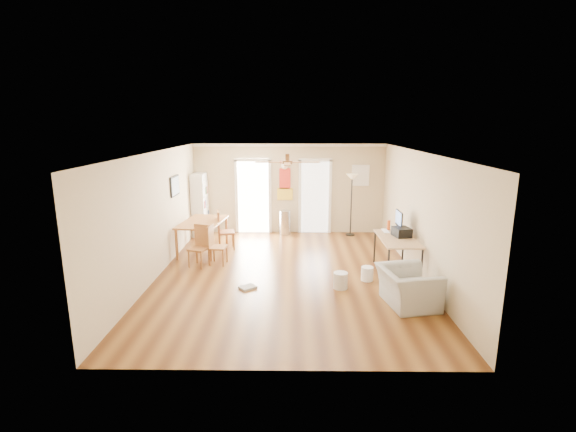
{
  "coord_description": "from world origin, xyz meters",
  "views": [
    {
      "loc": [
        0.11,
        -8.29,
        3.18
      ],
      "look_at": [
        0.0,
        0.6,
        1.15
      ],
      "focal_mm": 25.54,
      "sensor_mm": 36.0,
      "label": 1
    }
  ],
  "objects_px": {
    "dining_table": "(203,236)",
    "dining_chair_near": "(198,247)",
    "printer": "(402,232)",
    "bookshelf": "(200,204)",
    "computer_desk": "(396,256)",
    "trash_can": "(285,223)",
    "torchiere_lamp": "(351,205)",
    "armchair": "(408,287)",
    "dining_chair_right_b": "(218,245)",
    "wastebasket_b": "(367,274)",
    "wastebasket_a": "(340,280)",
    "dining_chair_right_a": "(226,230)"
  },
  "relations": [
    {
      "from": "computer_desk",
      "to": "printer",
      "type": "bearing_deg",
      "value": 47.26
    },
    {
      "from": "dining_chair_near",
      "to": "computer_desk",
      "type": "xyz_separation_m",
      "value": [
        4.34,
        -0.38,
        -0.07
      ]
    },
    {
      "from": "dining_chair_near",
      "to": "armchair",
      "type": "relative_size",
      "value": 0.91
    },
    {
      "from": "dining_chair_right_a",
      "to": "torchiere_lamp",
      "type": "relative_size",
      "value": 0.56
    },
    {
      "from": "printer",
      "to": "wastebasket_a",
      "type": "bearing_deg",
      "value": -156.63
    },
    {
      "from": "armchair",
      "to": "printer",
      "type": "bearing_deg",
      "value": -20.37
    },
    {
      "from": "dining_table",
      "to": "computer_desk",
      "type": "relative_size",
      "value": 1.06
    },
    {
      "from": "torchiere_lamp",
      "to": "wastebasket_b",
      "type": "height_order",
      "value": "torchiere_lamp"
    },
    {
      "from": "dining_chair_right_b",
      "to": "dining_chair_near",
      "type": "xyz_separation_m",
      "value": [
        -0.41,
        -0.15,
        0.01
      ]
    },
    {
      "from": "trash_can",
      "to": "printer",
      "type": "distance_m",
      "value": 3.99
    },
    {
      "from": "printer",
      "to": "armchair",
      "type": "distance_m",
      "value": 1.82
    },
    {
      "from": "dining_chair_right_a",
      "to": "dining_chair_near",
      "type": "relative_size",
      "value": 1.08
    },
    {
      "from": "dining_chair_near",
      "to": "armchair",
      "type": "height_order",
      "value": "dining_chair_near"
    },
    {
      "from": "printer",
      "to": "bookshelf",
      "type": "bearing_deg",
      "value": 137.83
    },
    {
      "from": "dining_table",
      "to": "armchair",
      "type": "height_order",
      "value": "dining_table"
    },
    {
      "from": "wastebasket_b",
      "to": "dining_table",
      "type": "bearing_deg",
      "value": 153.08
    },
    {
      "from": "bookshelf",
      "to": "dining_chair_near",
      "type": "relative_size",
      "value": 1.92
    },
    {
      "from": "torchiere_lamp",
      "to": "printer",
      "type": "relative_size",
      "value": 4.72
    },
    {
      "from": "dining_table",
      "to": "dining_chair_near",
      "type": "xyz_separation_m",
      "value": [
        0.14,
        -1.12,
        0.08
      ]
    },
    {
      "from": "torchiere_lamp",
      "to": "wastebasket_a",
      "type": "xyz_separation_m",
      "value": [
        -0.72,
        -3.91,
        -0.73
      ]
    },
    {
      "from": "dining_chair_right_b",
      "to": "wastebasket_a",
      "type": "distance_m",
      "value": 3.0
    },
    {
      "from": "dining_chair_near",
      "to": "armchair",
      "type": "xyz_separation_m",
      "value": [
        4.16,
        -1.97,
        -0.13
      ]
    },
    {
      "from": "computer_desk",
      "to": "printer",
      "type": "height_order",
      "value": "printer"
    },
    {
      "from": "dining_table",
      "to": "printer",
      "type": "distance_m",
      "value": 4.83
    },
    {
      "from": "trash_can",
      "to": "torchiere_lamp",
      "type": "xyz_separation_m",
      "value": [
        1.89,
        -0.07,
        0.54
      ]
    },
    {
      "from": "printer",
      "to": "computer_desk",
      "type": "bearing_deg",
      "value": -144.28
    },
    {
      "from": "dining_chair_right_a",
      "to": "printer",
      "type": "height_order",
      "value": "dining_chair_right_a"
    },
    {
      "from": "wastebasket_b",
      "to": "armchair",
      "type": "height_order",
      "value": "armchair"
    },
    {
      "from": "trash_can",
      "to": "printer",
      "type": "relative_size",
      "value": 1.87
    },
    {
      "from": "torchiere_lamp",
      "to": "dining_table",
      "type": "bearing_deg",
      "value": -158.25
    },
    {
      "from": "dining_chair_right_a",
      "to": "wastebasket_a",
      "type": "height_order",
      "value": "dining_chair_right_a"
    },
    {
      "from": "dining_chair_right_a",
      "to": "armchair",
      "type": "distance_m",
      "value": 4.99
    },
    {
      "from": "bookshelf",
      "to": "printer",
      "type": "bearing_deg",
      "value": -10.85
    },
    {
      "from": "trash_can",
      "to": "armchair",
      "type": "bearing_deg",
      "value": -64.25
    },
    {
      "from": "bookshelf",
      "to": "wastebasket_a",
      "type": "height_order",
      "value": "bookshelf"
    },
    {
      "from": "torchiere_lamp",
      "to": "armchair",
      "type": "relative_size",
      "value": 1.74
    },
    {
      "from": "torchiere_lamp",
      "to": "printer",
      "type": "bearing_deg",
      "value": -76.97
    },
    {
      "from": "dining_table",
      "to": "trash_can",
      "type": "xyz_separation_m",
      "value": [
        2.03,
        1.63,
        -0.04
      ]
    },
    {
      "from": "torchiere_lamp",
      "to": "wastebasket_b",
      "type": "relative_size",
      "value": 6.16
    },
    {
      "from": "bookshelf",
      "to": "dining_chair_near",
      "type": "xyz_separation_m",
      "value": [
        0.54,
        -2.71,
        -0.43
      ]
    },
    {
      "from": "dining_chair_right_b",
      "to": "printer",
      "type": "height_order",
      "value": "printer"
    },
    {
      "from": "dining_chair_right_b",
      "to": "computer_desk",
      "type": "distance_m",
      "value": 3.97
    },
    {
      "from": "dining_table",
      "to": "dining_chair_right_b",
      "type": "distance_m",
      "value": 1.11
    },
    {
      "from": "wastebasket_a",
      "to": "trash_can",
      "type": "bearing_deg",
      "value": 106.39
    },
    {
      "from": "torchiere_lamp",
      "to": "armchair",
      "type": "height_order",
      "value": "torchiere_lamp"
    },
    {
      "from": "trash_can",
      "to": "torchiere_lamp",
      "type": "height_order",
      "value": "torchiere_lamp"
    },
    {
      "from": "dining_chair_right_b",
      "to": "printer",
      "type": "relative_size",
      "value": 2.39
    },
    {
      "from": "dining_chair_near",
      "to": "wastebasket_a",
      "type": "bearing_deg",
      "value": -2.16
    },
    {
      "from": "printer",
      "to": "dining_chair_right_b",
      "type": "bearing_deg",
      "value": 162.75
    },
    {
      "from": "wastebasket_a",
      "to": "dining_chair_right_b",
      "type": "bearing_deg",
      "value": 152.38
    }
  ]
}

